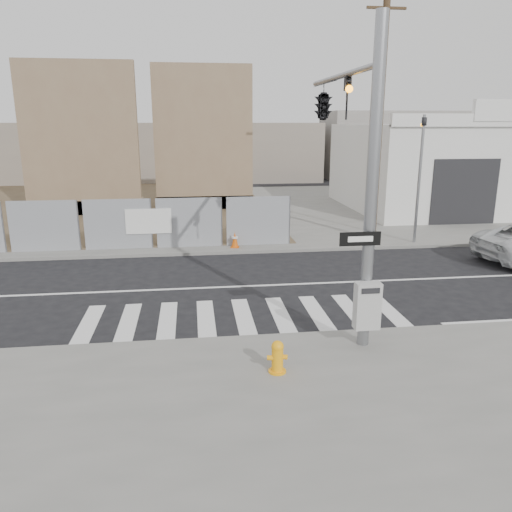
{
  "coord_description": "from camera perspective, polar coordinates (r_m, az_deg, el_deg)",
  "views": [
    {
      "loc": [
        -1.26,
        -14.89,
        5.0
      ],
      "look_at": [
        0.46,
        -1.55,
        1.4
      ],
      "focal_mm": 35.0,
      "sensor_mm": 36.0,
      "label": 1
    }
  ],
  "objects": [
    {
      "name": "far_signal_pole",
      "position": [
        21.63,
        18.31,
        10.22
      ],
      "size": [
        0.16,
        0.2,
        5.6
      ],
      "color": "gray",
      "rests_on": "sidewalk_far"
    },
    {
      "name": "sidewalk_far",
      "position": [
        29.33,
        -4.82,
        5.24
      ],
      "size": [
        50.0,
        20.0,
        0.12
      ],
      "primitive_type": "cube",
      "color": "slate",
      "rests_on": "ground"
    },
    {
      "name": "traffic_cone_d",
      "position": [
        20.14,
        -2.43,
        1.86
      ],
      "size": [
        0.4,
        0.4,
        0.64
      ],
      "rotation": [
        0.0,
        0.0,
        -0.24
      ],
      "color": "#D6530B",
      "rests_on": "sidewalk_far"
    },
    {
      "name": "auto_shop",
      "position": [
        31.85,
        21.59,
        9.52
      ],
      "size": [
        12.0,
        10.2,
        5.95
      ],
      "color": "silver",
      "rests_on": "sidewalk_far"
    },
    {
      "name": "fire_hydrant",
      "position": [
        10.22,
        2.46,
        -11.43
      ],
      "size": [
        0.44,
        0.44,
        0.68
      ],
      "rotation": [
        0.0,
        0.0,
        -0.27
      ],
      "color": "#FCA40E",
      "rests_on": "sidewalk_near"
    },
    {
      "name": "concrete_wall_left",
      "position": [
        28.6,
        -19.29,
        10.92
      ],
      "size": [
        6.0,
        1.3,
        8.0
      ],
      "color": "#7A6149",
      "rests_on": "sidewalk_far"
    },
    {
      "name": "ground",
      "position": [
        15.75,
        -2.4,
        -3.53
      ],
      "size": [
        100.0,
        100.0,
        0.0
      ],
      "primitive_type": "plane",
      "color": "black",
      "rests_on": "ground"
    },
    {
      "name": "utility_pole_right",
      "position": [
        21.82,
        13.97,
        15.1
      ],
      "size": [
        1.6,
        0.28,
        10.0
      ],
      "color": "#4C3923",
      "rests_on": "sidewalk_far"
    },
    {
      "name": "signal_pole",
      "position": [
        13.38,
        9.21,
        13.86
      ],
      "size": [
        0.96,
        5.87,
        7.0
      ],
      "color": "gray",
      "rests_on": "sidewalk_near"
    },
    {
      "name": "concrete_wall_right",
      "position": [
        29.02,
        -5.98,
        11.7
      ],
      "size": [
        5.5,
        1.3,
        8.0
      ],
      "color": "#7A6149",
      "rests_on": "sidewalk_far"
    },
    {
      "name": "traffic_cone_c",
      "position": [
        20.92,
        -15.99,
        1.85
      ],
      "size": [
        0.39,
        0.39,
        0.68
      ],
      "rotation": [
        0.0,
        0.0,
        -0.11
      ],
      "color": "#FF520D",
      "rests_on": "sidewalk_far"
    }
  ]
}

